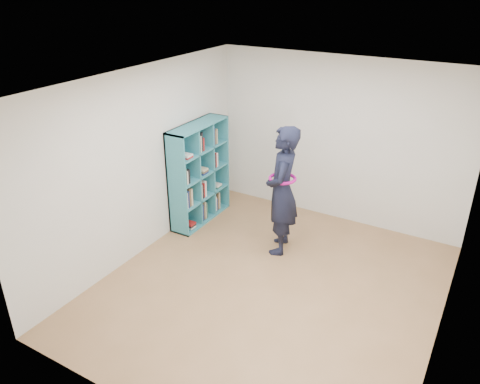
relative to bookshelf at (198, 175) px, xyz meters
The scene contains 9 objects.
floor 2.27m from the bookshelf, 30.44° to the right, with size 4.50×4.50×0.00m, color olive.
ceiling 2.81m from the bookshelf, 30.44° to the right, with size 4.50×4.50×0.00m, color white.
wall_left 1.21m from the bookshelf, 98.31° to the right, with size 0.02×4.50×2.60m, color silver.
wall_right 4.03m from the bookshelf, 15.73° to the right, with size 0.02×4.50×2.60m, color silver.
wall_back 2.24m from the bookshelf, 32.37° to the left, with size 4.00×0.02×2.60m, color silver.
wall_front 3.84m from the bookshelf, 61.07° to the right, with size 4.00×0.02×2.60m, color silver.
bookshelf is the anchor object (origin of this frame).
person 1.56m from the bookshelf, ahead, with size 0.63×0.78×1.86m.
smartphone 1.42m from the bookshelf, ahead, with size 0.05×0.09×0.13m.
Camera 1 is at (2.13, -4.43, 3.68)m, focal length 35.00 mm.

